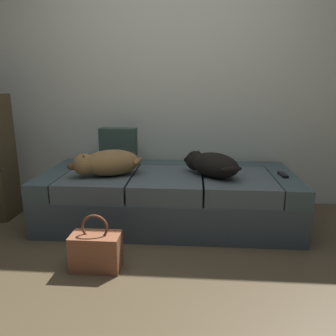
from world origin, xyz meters
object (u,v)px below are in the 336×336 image
at_px(dog_tan, 107,163).
at_px(throw_pillow, 118,146).
at_px(couch, 168,197).
at_px(handbag, 96,251).
at_px(dog_dark, 211,164).
at_px(tv_remote, 283,175).

distance_m(dog_tan, throw_pillow, 0.43).
height_order(couch, handbag, couch).
xyz_separation_m(dog_dark, throw_pillow, (-0.85, 0.37, 0.07)).
relative_size(dog_tan, tv_remote, 4.04).
bearing_deg(throw_pillow, tv_remote, -12.67).
distance_m(dog_dark, throw_pillow, 0.93).
bearing_deg(dog_dark, tv_remote, 4.66).
bearing_deg(dog_tan, tv_remote, 3.96).
distance_m(dog_tan, dog_dark, 0.85).
bearing_deg(tv_remote, throw_pillow, 162.05).
bearing_deg(handbag, couch, 63.48).
bearing_deg(tv_remote, handbag, -155.62).
bearing_deg(dog_tan, throw_pillow, 89.31).
relative_size(dog_dark, tv_remote, 3.44).
distance_m(tv_remote, handbag, 1.60).
bearing_deg(tv_remote, dog_tan, 178.69).
bearing_deg(dog_tan, couch, 16.97).
xyz_separation_m(throw_pillow, handbag, (0.08, -1.10, -0.49)).
height_order(dog_dark, throw_pillow, throw_pillow).
distance_m(dog_tan, handbag, 0.80).
bearing_deg(tv_remote, dog_dark, 179.38).
distance_m(couch, tv_remote, 0.98).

